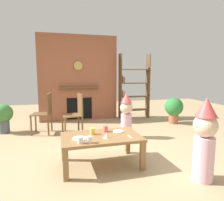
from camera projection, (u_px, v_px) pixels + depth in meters
ground_plane at (110, 152)px, 3.42m from camera, size 12.00×12.00×0.00m
brick_fireplace_feature at (79, 79)px, 5.68m from camera, size 2.20×0.28×2.40m
bookshelf at (132, 90)px, 5.95m from camera, size 0.90×0.28×1.90m
coffee_table at (101, 140)px, 2.90m from camera, size 1.13×0.70×0.44m
paper_cup_near_left at (92, 131)px, 2.95m from camera, size 0.07×0.07×0.09m
paper_cup_near_right at (89, 140)px, 2.58m from camera, size 0.07×0.07×0.09m
paper_cup_center at (80, 140)px, 2.57m from camera, size 0.08×0.08×0.09m
paper_cup_far_left at (105, 129)px, 3.08m from camera, size 0.08×0.08×0.09m
paper_plate_front at (118, 131)px, 3.09m from camera, size 0.17×0.17×0.01m
paper_plate_rear at (80, 138)px, 2.75m from camera, size 0.20×0.20×0.01m
birthday_cake_slice at (107, 136)px, 2.79m from camera, size 0.10×0.10×0.06m
table_fork at (130, 137)px, 2.84m from camera, size 0.02×0.15×0.01m
child_with_cone_hat at (205, 138)px, 2.46m from camera, size 0.29×0.29×1.05m
child_in_pink at (126, 114)px, 4.15m from camera, size 0.26×0.26×0.94m
dining_chair_left at (45, 111)px, 4.46m from camera, size 0.46×0.46×0.90m
dining_chair_middle at (76, 112)px, 4.35m from camera, size 0.44×0.44×0.90m
potted_plant_tall at (174, 108)px, 5.36m from camera, size 0.48×0.48×0.69m
potted_plant_short at (3, 116)px, 4.49m from camera, size 0.41×0.41×0.65m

